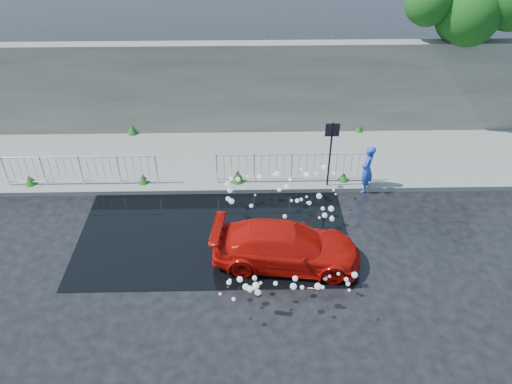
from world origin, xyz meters
TOP-DOWN VIEW (x-y plane):
  - ground at (0.00, 0.00)m, footprint 90.00×90.00m
  - pavement at (0.00, 5.00)m, footprint 30.00×4.00m
  - curb at (0.00, 3.00)m, footprint 30.00×0.25m
  - retaining_wall at (0.00, 7.20)m, footprint 30.00×0.60m
  - puddle at (0.50, 1.00)m, footprint 8.00×5.00m
  - sign_post at (4.20, 3.10)m, footprint 0.45×0.06m
  - tree at (9.94, 7.42)m, footprint 5.07×2.45m
  - railing_left at (-4.00, 3.35)m, footprint 5.05×0.05m
  - railing_right at (3.00, 3.35)m, footprint 5.05×0.05m
  - weeds at (-0.45, 4.46)m, footprint 12.17×3.93m
  - water_spray at (2.47, 0.43)m, footprint 3.55×5.77m
  - red_car at (2.57, -0.46)m, footprint 4.22×2.11m
  - person at (5.45, 3.00)m, footprint 0.61×0.72m

SIDE VIEW (x-z plane):
  - ground at x=0.00m, z-range 0.00..0.00m
  - puddle at x=0.50m, z-range 0.00..0.01m
  - pavement at x=0.00m, z-range 0.00..0.15m
  - curb at x=0.00m, z-range 0.00..0.16m
  - weeds at x=-0.45m, z-range 0.11..0.55m
  - red_car at x=2.57m, z-range 0.00..1.18m
  - water_spray at x=2.47m, z-range 0.21..1.26m
  - railing_left at x=-4.00m, z-range 0.19..1.29m
  - railing_right at x=3.00m, z-range 0.19..1.29m
  - person at x=5.45m, z-range 0.00..1.68m
  - sign_post at x=4.20m, z-range 0.47..2.97m
  - retaining_wall at x=0.00m, z-range 0.15..3.65m
  - tree at x=9.94m, z-range 1.66..8.09m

